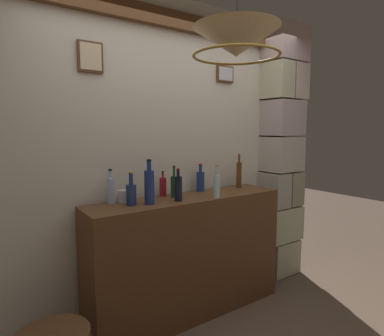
{
  "coord_description": "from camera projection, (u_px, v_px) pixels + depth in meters",
  "views": [
    {
      "loc": [
        -1.49,
        -1.37,
        1.59
      ],
      "look_at": [
        0.0,
        0.77,
        1.28
      ],
      "focal_mm": 30.23,
      "sensor_mm": 36.0,
      "label": 1
    }
  ],
  "objects": [
    {
      "name": "liquor_bottle_port",
      "position": [
        174.0,
        186.0,
        2.67
      ],
      "size": [
        0.06,
        0.06,
        0.27
      ],
      "color": "#174922",
      "rests_on": "bar_shelf_unit"
    },
    {
      "name": "liquor_bottle_sherry",
      "position": [
        111.0,
        190.0,
        2.46
      ],
      "size": [
        0.06,
        0.06,
        0.26
      ],
      "color": "#A9BBE4",
      "rests_on": "bar_shelf_unit"
    },
    {
      "name": "liquor_bottle_tequila",
      "position": [
        200.0,
        181.0,
        2.94
      ],
      "size": [
        0.07,
        0.07,
        0.25
      ],
      "color": "navy",
      "rests_on": "bar_shelf_unit"
    },
    {
      "name": "stone_pillar",
      "position": [
        280.0,
        153.0,
        3.49
      ],
      "size": [
        0.45,
        0.36,
        2.64
      ],
      "color": "beige",
      "rests_on": "ground"
    },
    {
      "name": "liquor_bottle_rye",
      "position": [
        163.0,
        186.0,
        2.73
      ],
      "size": [
        0.06,
        0.06,
        0.21
      ],
      "color": "maroon",
      "rests_on": "bar_shelf_unit"
    },
    {
      "name": "liquor_bottle_bourbon",
      "position": [
        239.0,
        174.0,
        3.13
      ],
      "size": [
        0.05,
        0.05,
        0.32
      ],
      "color": "#593815",
      "rests_on": "bar_shelf_unit"
    },
    {
      "name": "liquor_bottle_vermouth",
      "position": [
        217.0,
        185.0,
        2.66
      ],
      "size": [
        0.05,
        0.05,
        0.27
      ],
      "color": "silver",
      "rests_on": "bar_shelf_unit"
    },
    {
      "name": "liquor_bottle_brandy",
      "position": [
        178.0,
        188.0,
        2.54
      ],
      "size": [
        0.06,
        0.06,
        0.26
      ],
      "color": "black",
      "rests_on": "bar_shelf_unit"
    },
    {
      "name": "bar_shelf_unit",
      "position": [
        189.0,
        256.0,
        2.76
      ],
      "size": [
        1.74,
        0.41,
        1.03
      ],
      "primitive_type": "cube",
      "color": "brown",
      "rests_on": "ground"
    },
    {
      "name": "liquor_bottle_rum",
      "position": [
        149.0,
        186.0,
        2.43
      ],
      "size": [
        0.08,
        0.08,
        0.34
      ],
      "color": "navy",
      "rests_on": "bar_shelf_unit"
    },
    {
      "name": "liquor_bottle_gin",
      "position": [
        131.0,
        193.0,
        2.4
      ],
      "size": [
        0.08,
        0.08,
        0.25
      ],
      "color": "navy",
      "rests_on": "bar_shelf_unit"
    },
    {
      "name": "panelled_rear_partition",
      "position": [
        171.0,
        148.0,
        2.88
      ],
      "size": [
        3.22,
        0.15,
        2.71
      ],
      "color": "beige",
      "rests_on": "ground"
    },
    {
      "name": "glass_tumbler_rocks",
      "position": [
        123.0,
        196.0,
        2.51
      ],
      "size": [
        0.08,
        0.08,
        0.09
      ],
      "color": "silver",
      "rests_on": "bar_shelf_unit"
    },
    {
      "name": "pendant_lamp",
      "position": [
        236.0,
        43.0,
        1.85
      ],
      "size": [
        0.51,
        0.51,
        0.6
      ],
      "color": "beige"
    }
  ]
}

